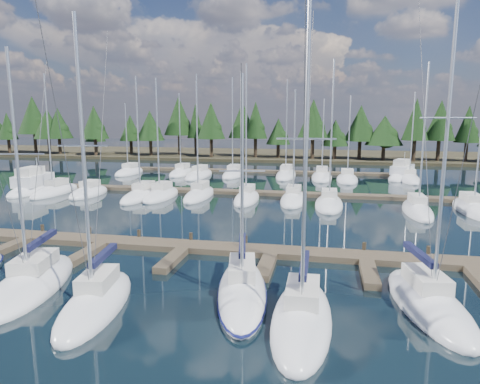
% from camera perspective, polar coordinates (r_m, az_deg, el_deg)
% --- Properties ---
extents(ground, '(260.00, 260.00, 0.00)m').
position_cam_1_polar(ground, '(41.44, -1.85, -2.68)').
color(ground, black).
rests_on(ground, ground).
extents(far_shore, '(220.00, 30.00, 0.60)m').
position_cam_1_polar(far_shore, '(100.16, 6.10, 4.91)').
color(far_shore, '#332D1C').
rests_on(far_shore, ground).
extents(main_dock, '(44.00, 6.13, 0.90)m').
position_cam_1_polar(main_dock, '(29.65, -7.53, -7.54)').
color(main_dock, brown).
rests_on(main_dock, ground).
extents(back_docks, '(50.00, 21.80, 0.40)m').
position_cam_1_polar(back_docks, '(60.32, 2.44, 1.51)').
color(back_docks, brown).
rests_on(back_docks, ground).
extents(front_sailboat_2, '(5.01, 9.28, 13.20)m').
position_cam_1_polar(front_sailboat_2, '(26.01, -25.94, -10.86)').
color(front_sailboat_2, silver).
rests_on(front_sailboat_2, ground).
extents(front_sailboat_3, '(3.74, 8.08, 14.24)m').
position_cam_1_polar(front_sailboat_3, '(22.29, -18.63, -13.77)').
color(front_sailboat_3, silver).
rests_on(front_sailboat_3, ground).
extents(front_sailboat_4, '(4.27, 9.83, 11.88)m').
position_cam_1_polar(front_sailboat_4, '(22.59, 0.27, -12.98)').
color(front_sailboat_4, silver).
rests_on(front_sailboat_4, ground).
extents(front_sailboat_5, '(2.73, 8.68, 14.94)m').
position_cam_1_polar(front_sailboat_5, '(19.98, 8.24, -16.23)').
color(front_sailboat_5, silver).
rests_on(front_sailboat_5, ground).
extents(front_sailboat_6, '(4.20, 8.96, 16.44)m').
position_cam_1_polar(front_sailboat_6, '(23.03, 23.80, -13.31)').
color(front_sailboat_6, silver).
rests_on(front_sailboat_6, ground).
extents(back_sailboat_rows, '(48.38, 33.17, 16.08)m').
position_cam_1_polar(back_sailboat_rows, '(55.89, 1.30, 0.91)').
color(back_sailboat_rows, silver).
rests_on(back_sailboat_rows, ground).
extents(motor_yacht_left, '(4.38, 10.32, 5.02)m').
position_cam_1_polar(motor_yacht_left, '(58.48, -25.79, 0.59)').
color(motor_yacht_left, silver).
rests_on(motor_yacht_left, ground).
extents(motor_yacht_right, '(6.49, 9.95, 4.74)m').
position_cam_1_polar(motor_yacht_right, '(68.27, 20.78, 2.13)').
color(motor_yacht_right, silver).
rests_on(motor_yacht_right, ground).
extents(tree_line, '(185.88, 12.05, 13.27)m').
position_cam_1_polar(tree_line, '(90.04, 5.56, 8.90)').
color(tree_line, black).
rests_on(tree_line, far_shore).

